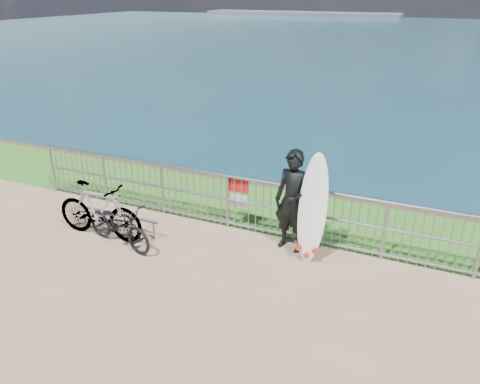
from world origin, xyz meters
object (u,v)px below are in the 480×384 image
at_px(bicycle_near, 119,225).
at_px(surfer, 293,201).
at_px(surfboard, 312,213).
at_px(bicycle_far, 99,210).

bearing_deg(bicycle_near, surfer, -55.00).
relative_size(surfboard, bicycle_far, 1.04).
height_order(surfboard, bicycle_near, surfboard).
xyz_separation_m(surfboard, bicycle_near, (-3.34, -1.00, -0.46)).
height_order(surfer, surfboard, surfboard).
xyz_separation_m(surfboard, bicycle_far, (-3.87, -0.88, -0.33)).
bearing_deg(bicycle_far, bicycle_near, -105.51).
xyz_separation_m(surfer, bicycle_near, (-2.93, -1.20, -0.52)).
height_order(surfboard, bicycle_far, surfboard).
relative_size(surfer, surfboard, 0.98).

